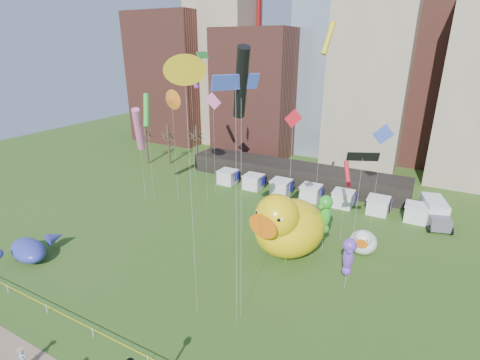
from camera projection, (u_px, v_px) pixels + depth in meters
The scene contains 26 objects.
skyline at pixel (365, 52), 69.12m from camera, with size 101.00×23.00×68.00m.
pavilion at pixel (294, 174), 63.23m from camera, with size 38.00×6.00×3.20m, color black.
vendor_tents at pixel (311, 193), 56.23m from camera, with size 33.24×2.80×2.40m.
bare_trees at pixel (170, 144), 72.83m from camera, with size 8.44×6.44×8.50m.
caution_tape at pixel (148, 358), 27.22m from camera, with size 50.00×0.06×0.90m.
big_duck at pixel (287, 225), 40.75m from camera, with size 9.18×11.22×8.12m.
small_duck at pixel (363, 241), 41.66m from camera, with size 3.40×4.45×3.35m.
seahorse_green at pixel (325, 211), 40.86m from camera, with size 1.80×2.13×7.08m.
seahorse_purple at pixel (348, 254), 34.77m from camera, with size 1.64×1.91×5.64m.
whale_inflatable at pixel (30, 249), 40.82m from camera, with size 6.27×7.41×2.54m.
box_truck at pixel (435, 211), 49.14m from camera, with size 4.34×7.49×3.00m.
woman at pixel (23, 360), 26.77m from camera, with size 0.67×0.44×1.84m, color silver.
kite_0 at pixel (347, 174), 42.28m from camera, with size 1.57×1.71×10.16m.
kite_1 at pixel (139, 129), 52.88m from camera, with size 3.34×3.86×14.57m.
kite_2 at pixel (241, 84), 25.10m from camera, with size 2.56×2.97×22.94m.
kite_3 at pixel (146, 110), 51.47m from camera, with size 2.11×2.75×16.37m.
kite_4 at pixel (185, 71), 25.58m from camera, with size 1.41×1.98×22.28m.
kite_5 at pixel (236, 84), 24.52m from camera, with size 2.38×3.19×21.03m.
kite_6 at pixel (172, 100), 50.39m from camera, with size 2.69×1.35×16.99m.
kite_7 at pixel (191, 75), 53.95m from camera, with size 2.34×1.97×20.66m.
kite_8 at pixel (293, 125), 34.33m from camera, with size 1.87×0.27×17.25m.
kite_9 at pixel (213, 103), 55.56m from camera, with size 2.65×0.49×16.04m.
kite_10 at pixel (363, 157), 32.75m from camera, with size 2.79×1.54×13.77m.
kite_11 at pixel (203, 57), 48.11m from camera, with size 0.79×2.88×21.96m.
kite_12 at pixel (328, 39), 33.11m from camera, with size 0.96×1.82×24.89m.
kite_13 at pixel (383, 136), 44.09m from camera, with size 2.61×0.69×13.91m.
Camera 1 is at (16.01, -14.88, 22.91)m, focal length 27.00 mm.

